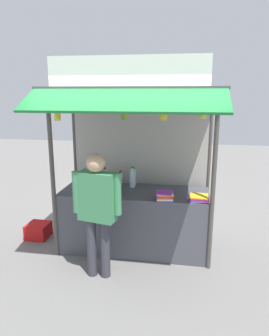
{
  "coord_description": "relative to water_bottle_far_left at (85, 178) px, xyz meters",
  "views": [
    {
      "loc": [
        0.7,
        -4.25,
        2.31
      ],
      "look_at": [
        0.0,
        0.0,
        1.25
      ],
      "focal_mm": 33.16,
      "sensor_mm": 36.0,
      "label": 1
    }
  ],
  "objects": [
    {
      "name": "banana_bunch_leftmost",
      "position": [
        0.73,
        -0.59,
        1.01
      ],
      "size": [
        0.11,
        0.11,
        0.28
      ],
      "color": "#332D23"
    },
    {
      "name": "magazine_stack_rear_center",
      "position": [
        1.24,
        -0.38,
        -0.08
      ],
      "size": [
        0.24,
        0.25,
        0.11
      ],
      "color": "blue",
      "rests_on": "stall_counter"
    },
    {
      "name": "magazine_stack_back_right",
      "position": [
        1.69,
        -0.35,
        -0.1
      ],
      "size": [
        0.27,
        0.27,
        0.07
      ],
      "color": "blue",
      "rests_on": "stall_counter"
    },
    {
      "name": "stall_counter",
      "position": [
        0.78,
        -0.1,
        -0.58
      ],
      "size": [
        2.15,
        0.79,
        0.9
      ],
      "primitive_type": "cube",
      "color": "#4C4C56",
      "rests_on": "ground"
    },
    {
      "name": "banana_bunch_inner_left",
      "position": [
        1.21,
        -0.59,
        1.02
      ],
      "size": [
        0.11,
        0.1,
        0.27
      ],
      "color": "#332D23"
    },
    {
      "name": "banana_bunch_inner_right",
      "position": [
        -0.13,
        -0.59,
        0.98
      ],
      "size": [
        0.1,
        0.1,
        0.3
      ],
      "color": "#332D23"
    },
    {
      "name": "magazine_stack_mid_left",
      "position": [
        0.47,
        -0.23,
        -0.09
      ],
      "size": [
        0.2,
        0.29,
        0.09
      ],
      "color": "orange",
      "rests_on": "stall_counter"
    },
    {
      "name": "vendor_person",
      "position": [
        0.45,
        -0.9,
        -0.07
      ],
      "size": [
        0.61,
        0.29,
        1.61
      ],
      "rotation": [
        0.0,
        0.0,
        2.92
      ],
      "color": "#383842",
      "rests_on": "ground"
    },
    {
      "name": "water_bottle_back_left",
      "position": [
        0.71,
        0.11,
        -0.0
      ],
      "size": [
        0.08,
        0.08,
        0.29
      ],
      "color": "silver",
      "rests_on": "stall_counter"
    },
    {
      "name": "plastic_crate",
      "position": [
        -0.82,
        -0.02,
        -0.91
      ],
      "size": [
        0.35,
        0.35,
        0.24
      ],
      "primitive_type": "cube",
      "rotation": [
        0.0,
        0.0,
        -0.03
      ],
      "color": "red",
      "rests_on": "ground"
    },
    {
      "name": "water_bottle_far_right",
      "position": [
        0.71,
        0.22,
        0.0
      ],
      "size": [
        0.08,
        0.08,
        0.29
      ],
      "color": "silver",
      "rests_on": "stall_counter"
    },
    {
      "name": "water_bottle_far_left",
      "position": [
        0.0,
        0.0,
        0.0
      ],
      "size": [
        0.08,
        0.08,
        0.29
      ],
      "color": "silver",
      "rests_on": "stall_counter"
    },
    {
      "name": "stall_structure",
      "position": [
        0.78,
        0.04,
        0.63
      ],
      "size": [
        2.35,
        1.66,
        2.72
      ],
      "color": "#4C4742",
      "rests_on": "ground"
    },
    {
      "name": "water_bottle_front_right",
      "position": [
        0.51,
        0.19,
        -0.03
      ],
      "size": [
        0.06,
        0.06,
        0.23
      ],
      "color": "silver",
      "rests_on": "stall_counter"
    },
    {
      "name": "banana_bunch_rightmost",
      "position": [
        1.67,
        -0.59,
        1.03
      ],
      "size": [
        0.1,
        0.1,
        0.25
      ],
      "color": "#332D23"
    },
    {
      "name": "water_bottle_right",
      "position": [
        0.3,
        0.04,
        0.01
      ],
      "size": [
        0.09,
        0.09,
        0.31
      ],
      "color": "silver",
      "rests_on": "stall_counter"
    },
    {
      "name": "ground_plane",
      "position": [
        0.78,
        -0.1,
        -1.03
      ],
      "size": [
        20.0,
        20.0,
        0.0
      ],
      "primitive_type": "plane",
      "color": "slate"
    }
  ]
}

